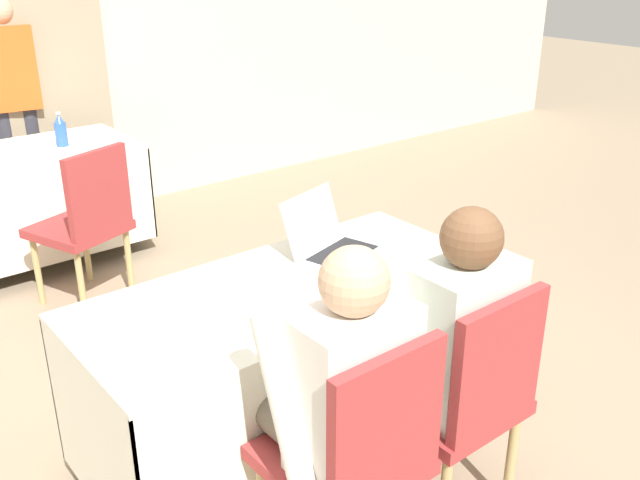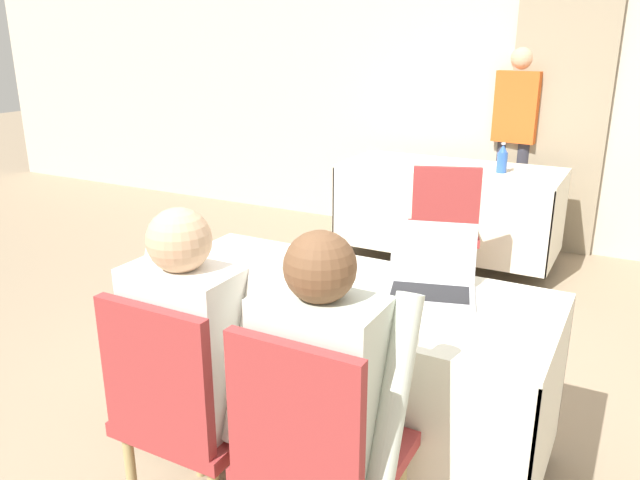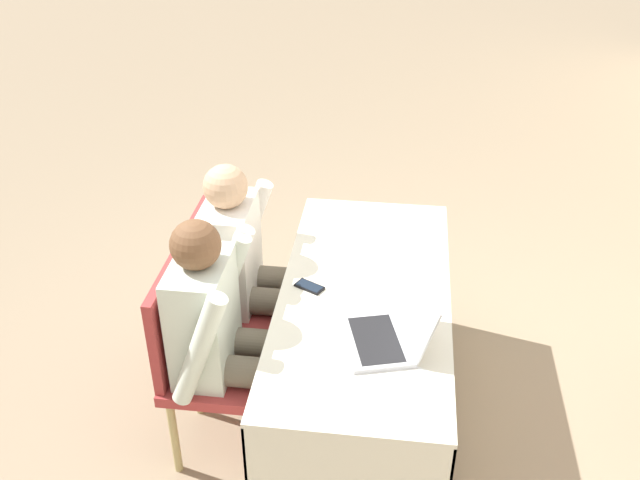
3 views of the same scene
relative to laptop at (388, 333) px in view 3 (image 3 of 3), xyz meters
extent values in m
plane|color=gray|center=(-0.31, -0.11, -0.78)|extent=(24.00, 24.00, 0.00)
cube|color=silver|center=(-0.31, -0.11, -0.06)|extent=(1.60, 0.72, 0.02)
cube|color=silver|center=(-0.31, -0.47, -0.37)|extent=(1.60, 0.01, 0.60)
cube|color=silver|center=(-0.31, 0.25, -0.37)|extent=(1.60, 0.01, 0.60)
cube|color=silver|center=(-1.11, -0.11, -0.37)|extent=(0.01, 0.72, 0.60)
cylinder|color=#333333|center=(-0.31, -0.11, -0.72)|extent=(0.06, 0.06, 0.11)
cube|color=#B7B7BC|center=(0.01, -0.04, -0.04)|extent=(0.38, 0.32, 0.02)
cube|color=black|center=(0.01, -0.04, -0.03)|extent=(0.32, 0.24, 0.00)
cube|color=#B7B7BC|center=(-0.03, 0.10, 0.08)|extent=(0.34, 0.16, 0.22)
cube|color=black|center=(-0.03, 0.10, 0.08)|extent=(0.30, 0.14, 0.19)
cube|color=black|center=(-0.32, -0.35, -0.04)|extent=(0.11, 0.14, 0.01)
cube|color=#192333|center=(-0.32, -0.35, -0.04)|extent=(0.10, 0.12, 0.00)
cube|color=white|center=(-0.91, -0.03, -0.05)|extent=(0.31, 0.36, 0.00)
cube|color=white|center=(-0.55, -0.15, -0.05)|extent=(0.25, 0.32, 0.00)
cube|color=white|center=(0.21, 0.05, -0.05)|extent=(0.32, 0.36, 0.00)
cylinder|color=tan|center=(-0.38, -0.53, -0.57)|extent=(0.04, 0.04, 0.41)
cylinder|color=tan|center=(-0.73, -0.53, -0.57)|extent=(0.04, 0.04, 0.41)
cylinder|color=tan|center=(-0.38, -0.88, -0.57)|extent=(0.04, 0.04, 0.41)
cylinder|color=tan|center=(-0.73, -0.88, -0.57)|extent=(0.04, 0.04, 0.41)
cube|color=#9E3333|center=(-0.55, -0.70, -0.34)|extent=(0.44, 0.44, 0.05)
cube|color=#9E3333|center=(-0.55, -0.90, -0.09)|extent=(0.40, 0.04, 0.45)
cylinder|color=tan|center=(0.11, -0.53, -0.57)|extent=(0.04, 0.04, 0.41)
cylinder|color=tan|center=(-0.25, -0.53, -0.57)|extent=(0.04, 0.04, 0.41)
cylinder|color=tan|center=(0.11, -0.88, -0.57)|extent=(0.04, 0.04, 0.41)
cylinder|color=tan|center=(-0.25, -0.88, -0.57)|extent=(0.04, 0.04, 0.41)
cube|color=#9E3333|center=(-0.07, -0.70, -0.34)|extent=(0.44, 0.44, 0.05)
cube|color=#9E3333|center=(-0.07, -0.90, -0.09)|extent=(0.40, 0.04, 0.45)
cylinder|color=#665B4C|center=(-0.46, -0.57, -0.25)|extent=(0.13, 0.42, 0.13)
cylinder|color=#665B4C|center=(-0.64, -0.57, -0.25)|extent=(0.13, 0.42, 0.13)
cylinder|color=#665B4C|center=(-0.46, -0.39, -0.55)|extent=(0.10, 0.10, 0.46)
cylinder|color=#665B4C|center=(-0.64, -0.39, -0.55)|extent=(0.10, 0.10, 0.46)
cube|color=silver|center=(-0.55, -0.75, -0.05)|extent=(0.36, 0.22, 0.52)
cylinder|color=silver|center=(-0.34, -0.71, -0.05)|extent=(0.08, 0.26, 0.54)
cylinder|color=silver|center=(-0.76, -0.71, -0.05)|extent=(0.08, 0.26, 0.54)
sphere|color=tan|center=(-0.55, -0.75, 0.30)|extent=(0.20, 0.20, 0.20)
cylinder|color=#665B4C|center=(0.02, -0.57, -0.25)|extent=(0.13, 0.42, 0.13)
cylinder|color=#665B4C|center=(-0.16, -0.57, -0.25)|extent=(0.13, 0.42, 0.13)
cylinder|color=#665B4C|center=(0.02, -0.39, -0.55)|extent=(0.10, 0.10, 0.46)
cylinder|color=#665B4C|center=(-0.16, -0.39, -0.55)|extent=(0.10, 0.10, 0.46)
cube|color=silver|center=(-0.07, -0.75, -0.05)|extent=(0.36, 0.22, 0.52)
cylinder|color=silver|center=(0.14, -0.71, -0.05)|extent=(0.08, 0.26, 0.54)
cylinder|color=silver|center=(-0.28, -0.71, -0.05)|extent=(0.08, 0.26, 0.54)
sphere|color=brown|center=(-0.07, -0.75, 0.30)|extent=(0.20, 0.20, 0.20)
camera|label=1|loc=(-1.70, -2.04, 1.15)|focal=40.00mm
camera|label=2|loc=(0.66, -2.12, 0.88)|focal=35.00mm
camera|label=3|loc=(2.15, 0.01, 1.75)|focal=40.00mm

